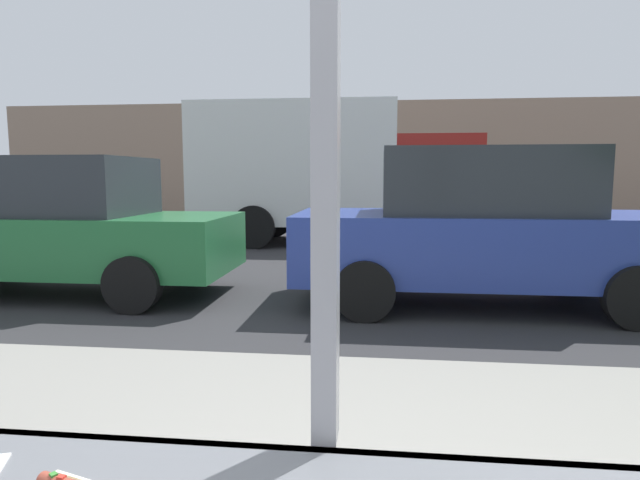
% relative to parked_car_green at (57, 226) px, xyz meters
% --- Properties ---
extents(ground_plane, '(60.00, 60.00, 0.00)m').
position_rel_parked_car_green_xyz_m(ground_plane, '(3.98, 2.64, -0.87)').
color(ground_plane, '#2D2D30').
extents(sidewalk_strip, '(16.00, 2.80, 0.12)m').
position_rel_parked_car_green_xyz_m(sidewalk_strip, '(3.98, -3.76, -0.81)').
color(sidewalk_strip, gray).
rests_on(sidewalk_strip, ground).
extents(window_wall, '(2.65, 0.20, 2.90)m').
position_rel_parked_car_green_xyz_m(window_wall, '(3.98, -5.28, 0.88)').
color(window_wall, '#56544F').
rests_on(window_wall, ground).
extents(building_facade_far, '(28.00, 1.20, 4.13)m').
position_rel_parked_car_green_xyz_m(building_facade_far, '(3.98, 13.39, 1.19)').
color(building_facade_far, gray).
rests_on(building_facade_far, ground).
extents(parked_car_green, '(4.41, 1.89, 1.74)m').
position_rel_parked_car_green_xyz_m(parked_car_green, '(0.00, 0.00, 0.00)').
color(parked_car_green, '#236B38').
rests_on(parked_car_green, ground).
extents(parked_car_blue, '(4.30, 1.95, 1.81)m').
position_rel_parked_car_green_xyz_m(parked_car_blue, '(5.26, 0.00, 0.03)').
color(parked_car_blue, '#283D93').
rests_on(parked_car_blue, ground).
extents(box_truck, '(6.16, 2.44, 3.06)m').
position_rel_parked_car_green_xyz_m(box_truck, '(2.89, 5.62, 0.77)').
color(box_truck, silver).
rests_on(box_truck, ground).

